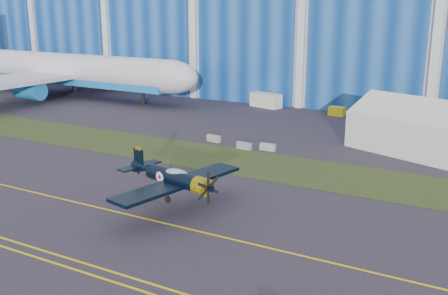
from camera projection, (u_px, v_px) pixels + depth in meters
The scene contains 14 objects.
ground at pixel (117, 188), 51.99m from camera, with size 260.00×260.00×0.00m, color #342D3B.
grass_median at pixel (193, 154), 63.80m from camera, with size 260.00×10.00×0.02m, color #475128.
hangar at pixel (341, 19), 108.68m from camera, with size 220.00×45.70×30.00m.
taxiway_centreline at pixel (81, 203), 47.77m from camera, with size 200.00×0.20×0.02m, color yellow.
edge_line_far at pixel (2, 238), 40.60m from camera, with size 80.00×0.20×0.02m, color yellow.
warbird at pixel (174, 178), 45.41m from camera, with size 13.62×15.35×3.94m.
jetliner at pixel (65, 35), 103.34m from camera, with size 70.51×60.27×24.10m.
tent at pixel (420, 124), 64.69m from camera, with size 17.55×15.29×6.82m.
shipping_container at pixel (266, 100), 93.79m from camera, with size 5.74×2.30×2.49m, color white.
tug at pixel (337, 111), 86.40m from camera, with size 2.57×1.60×1.50m, color yellow.
cart at pixel (13, 82), 121.19m from camera, with size 1.86×1.12×1.12m, color white.
barrier_a at pixel (214, 138), 69.64m from camera, with size 2.00×0.60×0.90m, color #979F82.
barrier_b at pixel (244, 146), 65.96m from camera, with size 2.00×0.60×0.90m, color gray.
barrier_c at pixel (268, 147), 65.41m from camera, with size 2.00×0.60×0.90m, color #9E9C9A.
Camera 1 is at (33.26, -37.78, 17.29)m, focal length 42.00 mm.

